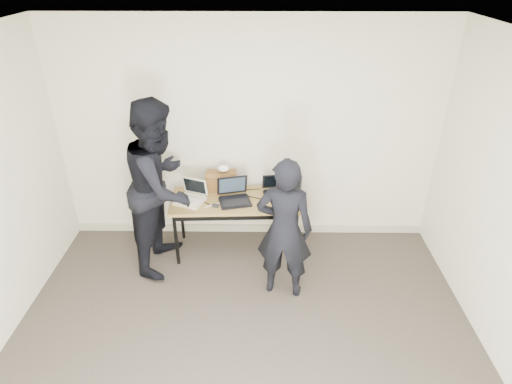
{
  "coord_description": "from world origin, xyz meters",
  "views": [
    {
      "loc": [
        0.15,
        -2.44,
        3.23
      ],
      "look_at": [
        0.1,
        1.6,
        0.95
      ],
      "focal_mm": 30.0,
      "sensor_mm": 36.0,
      "label": 1
    }
  ],
  "objects_px": {
    "equipment_box": "(289,186)",
    "person_observer": "(161,186)",
    "person_typist": "(284,230)",
    "desk": "(236,204)",
    "leather_satchel": "(221,180)",
    "laptop_center": "(234,196)",
    "laptop_right": "(276,190)",
    "laptop_beige": "(191,197)"
  },
  "relations": [
    {
      "from": "equipment_box",
      "to": "person_observer",
      "type": "bearing_deg",
      "value": -165.34
    },
    {
      "from": "equipment_box",
      "to": "person_typist",
      "type": "xyz_separation_m",
      "value": [
        -0.1,
        -0.91,
        -0.01
      ]
    },
    {
      "from": "desk",
      "to": "leather_satchel",
      "type": "xyz_separation_m",
      "value": [
        -0.18,
        0.23,
        0.19
      ]
    },
    {
      "from": "leather_satchel",
      "to": "equipment_box",
      "type": "xyz_separation_m",
      "value": [
        0.81,
        -0.04,
        -0.04
      ]
    },
    {
      "from": "person_typist",
      "to": "person_observer",
      "type": "xyz_separation_m",
      "value": [
        -1.33,
        0.53,
        0.2
      ]
    },
    {
      "from": "leather_satchel",
      "to": "person_typist",
      "type": "bearing_deg",
      "value": -54.84
    },
    {
      "from": "desk",
      "to": "laptop_center",
      "type": "relative_size",
      "value": 3.64
    },
    {
      "from": "laptop_right",
      "to": "leather_satchel",
      "type": "height_order",
      "value": "leather_satchel"
    },
    {
      "from": "laptop_center",
      "to": "leather_satchel",
      "type": "height_order",
      "value": "laptop_center"
    },
    {
      "from": "leather_satchel",
      "to": "equipment_box",
      "type": "bearing_deg",
      "value": -4.36
    },
    {
      "from": "laptop_beige",
      "to": "person_observer",
      "type": "relative_size",
      "value": 0.2
    },
    {
      "from": "laptop_center",
      "to": "laptop_right",
      "type": "height_order",
      "value": "laptop_center"
    },
    {
      "from": "laptop_right",
      "to": "person_observer",
      "type": "height_order",
      "value": "person_observer"
    },
    {
      "from": "laptop_beige",
      "to": "laptop_center",
      "type": "height_order",
      "value": "laptop_center"
    },
    {
      "from": "laptop_center",
      "to": "person_observer",
      "type": "bearing_deg",
      "value": 177.86
    },
    {
      "from": "person_typist",
      "to": "desk",
      "type": "bearing_deg",
      "value": -44.21
    },
    {
      "from": "laptop_center",
      "to": "leather_satchel",
      "type": "bearing_deg",
      "value": 109.54
    },
    {
      "from": "desk",
      "to": "person_typist",
      "type": "xyz_separation_m",
      "value": [
        0.53,
        -0.72,
        0.13
      ]
    },
    {
      "from": "desk",
      "to": "laptop_beige",
      "type": "bearing_deg",
      "value": -177.81
    },
    {
      "from": "person_typist",
      "to": "person_observer",
      "type": "relative_size",
      "value": 0.8
    },
    {
      "from": "laptop_center",
      "to": "person_observer",
      "type": "distance_m",
      "value": 0.83
    },
    {
      "from": "desk",
      "to": "person_typist",
      "type": "bearing_deg",
      "value": -56.03
    },
    {
      "from": "laptop_beige",
      "to": "person_observer",
      "type": "height_order",
      "value": "person_observer"
    },
    {
      "from": "equipment_box",
      "to": "laptop_right",
      "type": "bearing_deg",
      "value": -162.14
    },
    {
      "from": "leather_satchel",
      "to": "laptop_right",
      "type": "bearing_deg",
      "value": -9.45
    },
    {
      "from": "laptop_beige",
      "to": "laptop_right",
      "type": "distance_m",
      "value": 1.0
    },
    {
      "from": "laptop_center",
      "to": "desk",
      "type": "bearing_deg",
      "value": 39.16
    },
    {
      "from": "desk",
      "to": "person_observer",
      "type": "xyz_separation_m",
      "value": [
        -0.8,
        -0.18,
        0.33
      ]
    },
    {
      "from": "laptop_beige",
      "to": "person_observer",
      "type": "bearing_deg",
      "value": -133.65
    },
    {
      "from": "desk",
      "to": "leather_satchel",
      "type": "height_order",
      "value": "leather_satchel"
    },
    {
      "from": "laptop_center",
      "to": "laptop_right",
      "type": "bearing_deg",
      "value": 4.78
    },
    {
      "from": "person_typist",
      "to": "person_observer",
      "type": "distance_m",
      "value": 1.45
    },
    {
      "from": "laptop_beige",
      "to": "leather_satchel",
      "type": "bearing_deg",
      "value": 59.98
    },
    {
      "from": "laptop_right",
      "to": "laptop_beige",
      "type": "bearing_deg",
      "value": -176.33
    },
    {
      "from": "laptop_beige",
      "to": "person_typist",
      "type": "bearing_deg",
      "value": -12.2
    },
    {
      "from": "desk",
      "to": "laptop_right",
      "type": "relative_size",
      "value": 4.61
    },
    {
      "from": "laptop_center",
      "to": "laptop_beige",
      "type": "bearing_deg",
      "value": 168.71
    },
    {
      "from": "laptop_right",
      "to": "leather_satchel",
      "type": "relative_size",
      "value": 0.91
    },
    {
      "from": "laptop_right",
      "to": "equipment_box",
      "type": "bearing_deg",
      "value": 10.95
    },
    {
      "from": "laptop_beige",
      "to": "person_observer",
      "type": "distance_m",
      "value": 0.39
    },
    {
      "from": "desk",
      "to": "laptop_beige",
      "type": "xyz_separation_m",
      "value": [
        -0.51,
        -0.04,
        0.11
      ]
    },
    {
      "from": "person_typist",
      "to": "equipment_box",
      "type": "bearing_deg",
      "value": -86.92
    }
  ]
}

